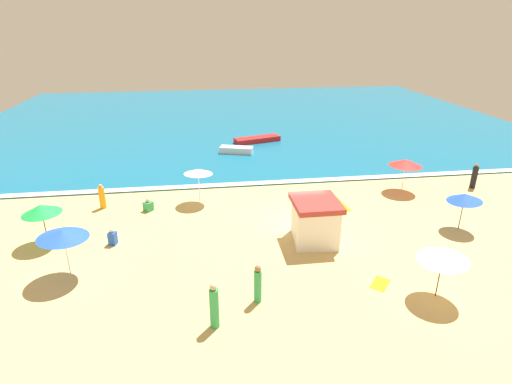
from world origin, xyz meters
The scene contains 21 objects.
ground_plane centered at (0.00, 0.00, 0.00)m, with size 60.00×60.00×0.00m, color #D8B775.
ocean_water centered at (0.00, 28.00, 0.05)m, with size 60.00×44.00×0.10m, color #146B93.
wave_breaker_foam centered at (0.00, 6.30, 0.10)m, with size 57.00×0.70×0.01m, color white.
lifeguard_cabana centered at (0.41, -2.21, 1.18)m, with size 2.38×2.65×2.33m.
beach_umbrella_0 centered at (4.25, -7.58, 2.00)m, with size 2.15×2.13×2.28m.
beach_umbrella_1 centered at (8.85, -2.00, 1.90)m, with size 2.17×2.14×2.20m.
beach_umbrella_2 centered at (-11.50, -3.84, 2.16)m, with size 2.88×2.87×2.40m.
beach_umbrella_3 centered at (8.29, 3.75, 2.02)m, with size 3.08×3.07×2.27m.
beach_umbrella_4 centered at (-13.49, -0.52, 1.96)m, with size 2.50×2.50×2.22m.
beach_umbrella_5 centered at (-5.51, 3.73, 2.09)m, with size 2.50×2.51×2.31m.
beach_tent centered at (2.46, 1.52, 0.59)m, with size 2.37×2.18×1.17m.
beachgoer_0 centered at (-5.11, -8.17, 0.91)m, with size 0.39×0.39×1.93m.
beachgoer_1 centered at (-8.66, 2.87, 0.33)m, with size 0.68×0.68×0.81m.
beachgoer_3 centered at (13.42, 3.56, 0.82)m, with size 0.45×0.45×1.77m.
beachgoer_4 centered at (-3.28, -6.87, 0.84)m, with size 0.39×0.39×1.73m.
beachgoer_5 centered at (-11.49, 3.68, 0.73)m, with size 0.52×0.52×1.58m.
beachgoer_6 centered at (-10.08, -1.12, 0.40)m, with size 0.46×0.46×0.92m.
beach_towel_0 centered at (-13.07, 0.69, 0.01)m, with size 1.24×1.39×0.01m.
beach_towel_1 centered at (2.29, -6.43, 0.01)m, with size 1.21×1.26×0.01m.
small_boat_0 centered at (-2.17, 13.78, 0.37)m, with size 3.01×1.76×0.55m.
small_boat_1 centered at (0.15, 17.10, 0.33)m, with size 4.58×2.46×0.46m.
Camera 1 is at (-5.33, -20.89, 10.82)m, focal length 28.99 mm.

